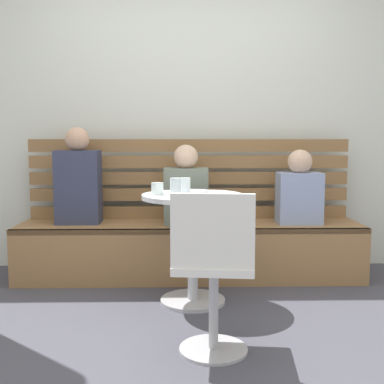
{
  "coord_description": "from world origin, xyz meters",
  "views": [
    {
      "loc": [
        -0.07,
        -2.52,
        1.1
      ],
      "look_at": [
        0.0,
        0.66,
        0.75
      ],
      "focal_mm": 44.54,
      "sensor_mm": 36.0,
      "label": 1
    }
  ],
  "objects_px": {
    "white_chair": "(213,267)",
    "cup_glass_tall": "(176,187)",
    "cup_water_clear": "(185,186)",
    "person_child_left": "(299,191)",
    "phone_on_table": "(206,197)",
    "plate_small": "(195,191)",
    "person_adult": "(78,180)",
    "person_child_middle": "(186,189)",
    "booth_bench": "(190,250)",
    "cup_glass_short": "(157,189)",
    "cafe_table": "(193,227)"
  },
  "relations": [
    {
      "from": "cup_glass_tall",
      "to": "plate_small",
      "type": "bearing_deg",
      "value": 63.83
    },
    {
      "from": "plate_small",
      "to": "phone_on_table",
      "type": "distance_m",
      "value": 0.32
    },
    {
      "from": "person_adult",
      "to": "person_child_left",
      "type": "xyz_separation_m",
      "value": [
        1.74,
        -0.05,
        -0.09
      ]
    },
    {
      "from": "person_adult",
      "to": "cup_glass_tall",
      "type": "xyz_separation_m",
      "value": [
        0.78,
        -0.75,
        0.02
      ]
    },
    {
      "from": "person_child_middle",
      "to": "white_chair",
      "type": "bearing_deg",
      "value": -84.85
    },
    {
      "from": "white_chair",
      "to": "cup_glass_tall",
      "type": "bearing_deg",
      "value": 106.13
    },
    {
      "from": "white_chair",
      "to": "plate_small",
      "type": "height_order",
      "value": "white_chair"
    },
    {
      "from": "booth_bench",
      "to": "cup_glass_short",
      "type": "height_order",
      "value": "cup_glass_short"
    },
    {
      "from": "booth_bench",
      "to": "cafe_table",
      "type": "height_order",
      "value": "cafe_table"
    },
    {
      "from": "person_child_left",
      "to": "cup_water_clear",
      "type": "distance_m",
      "value": 1.07
    },
    {
      "from": "cup_glass_short",
      "to": "phone_on_table",
      "type": "relative_size",
      "value": 0.57
    },
    {
      "from": "person_child_left",
      "to": "person_child_middle",
      "type": "height_order",
      "value": "person_child_middle"
    },
    {
      "from": "white_chair",
      "to": "person_adult",
      "type": "height_order",
      "value": "person_adult"
    },
    {
      "from": "person_adult",
      "to": "cup_glass_short",
      "type": "bearing_deg",
      "value": -44.42
    },
    {
      "from": "booth_bench",
      "to": "cup_glass_tall",
      "type": "distance_m",
      "value": 0.93
    },
    {
      "from": "white_chair",
      "to": "cup_glass_short",
      "type": "xyz_separation_m",
      "value": [
        -0.32,
        0.79,
        0.32
      ]
    },
    {
      "from": "booth_bench",
      "to": "person_child_left",
      "type": "height_order",
      "value": "person_child_left"
    },
    {
      "from": "person_child_left",
      "to": "cup_water_clear",
      "type": "height_order",
      "value": "person_child_left"
    },
    {
      "from": "person_adult",
      "to": "person_child_middle",
      "type": "distance_m",
      "value": 0.85
    },
    {
      "from": "booth_bench",
      "to": "cup_water_clear",
      "type": "relative_size",
      "value": 24.55
    },
    {
      "from": "person_child_middle",
      "to": "person_adult",
      "type": "bearing_deg",
      "value": 176.05
    },
    {
      "from": "person_adult",
      "to": "cup_water_clear",
      "type": "height_order",
      "value": "person_adult"
    },
    {
      "from": "booth_bench",
      "to": "person_child_middle",
      "type": "distance_m",
      "value": 0.49
    },
    {
      "from": "cup_water_clear",
      "to": "person_adult",
      "type": "bearing_deg",
      "value": 143.64
    },
    {
      "from": "cup_glass_short",
      "to": "phone_on_table",
      "type": "bearing_deg",
      "value": -27.08
    },
    {
      "from": "person_child_left",
      "to": "cup_glass_short",
      "type": "distance_m",
      "value": 1.24
    },
    {
      "from": "booth_bench",
      "to": "person_child_middle",
      "type": "xyz_separation_m",
      "value": [
        -0.03,
        -0.02,
        0.49
      ]
    },
    {
      "from": "cup_water_clear",
      "to": "plate_small",
      "type": "xyz_separation_m",
      "value": [
        0.07,
        0.13,
        -0.05
      ]
    },
    {
      "from": "person_adult",
      "to": "plate_small",
      "type": "height_order",
      "value": "person_adult"
    },
    {
      "from": "plate_small",
      "to": "phone_on_table",
      "type": "xyz_separation_m",
      "value": [
        0.06,
        -0.32,
        -0.0
      ]
    },
    {
      "from": "booth_bench",
      "to": "white_chair",
      "type": "distance_m",
      "value": 1.42
    },
    {
      "from": "plate_small",
      "to": "person_child_middle",
      "type": "bearing_deg",
      "value": 97.9
    },
    {
      "from": "person_adult",
      "to": "phone_on_table",
      "type": "relative_size",
      "value": 5.41
    },
    {
      "from": "white_chair",
      "to": "person_child_middle",
      "type": "distance_m",
      "value": 1.4
    },
    {
      "from": "person_child_left",
      "to": "booth_bench",
      "type": "bearing_deg",
      "value": 179.28
    },
    {
      "from": "white_chair",
      "to": "plate_small",
      "type": "xyz_separation_m",
      "value": [
        -0.06,
        0.95,
        0.28
      ]
    },
    {
      "from": "cup_glass_tall",
      "to": "phone_on_table",
      "type": "distance_m",
      "value": 0.2
    },
    {
      "from": "white_chair",
      "to": "booth_bench",
      "type": "bearing_deg",
      "value": 93.77
    },
    {
      "from": "plate_small",
      "to": "phone_on_table",
      "type": "relative_size",
      "value": 1.21
    },
    {
      "from": "person_child_middle",
      "to": "cup_glass_tall",
      "type": "bearing_deg",
      "value": -95.95
    },
    {
      "from": "cup_water_clear",
      "to": "person_child_left",
      "type": "bearing_deg",
      "value": 32.29
    },
    {
      "from": "plate_small",
      "to": "booth_bench",
      "type": "bearing_deg",
      "value": 93.5
    },
    {
      "from": "person_adult",
      "to": "person_child_left",
      "type": "bearing_deg",
      "value": -1.55
    },
    {
      "from": "booth_bench",
      "to": "cup_glass_tall",
      "type": "relative_size",
      "value": 22.5
    },
    {
      "from": "cup_glass_short",
      "to": "white_chair",
      "type": "bearing_deg",
      "value": -68.13
    },
    {
      "from": "person_child_middle",
      "to": "plate_small",
      "type": "xyz_separation_m",
      "value": [
        0.06,
        -0.43,
        0.03
      ]
    },
    {
      "from": "cafe_table",
      "to": "cup_glass_tall",
      "type": "height_order",
      "value": "cup_glass_tall"
    },
    {
      "from": "person_adult",
      "to": "person_child_middle",
      "type": "relative_size",
      "value": 1.22
    },
    {
      "from": "white_chair",
      "to": "phone_on_table",
      "type": "bearing_deg",
      "value": 90.53
    },
    {
      "from": "cup_glass_tall",
      "to": "person_child_middle",
      "type": "bearing_deg",
      "value": 84.05
    }
  ]
}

